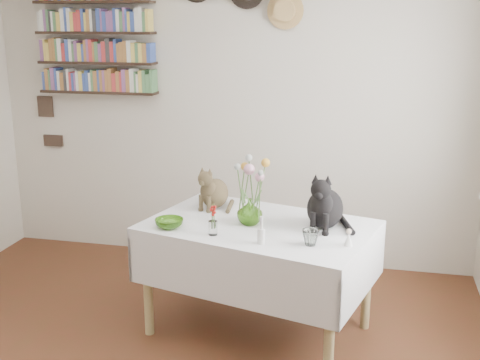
% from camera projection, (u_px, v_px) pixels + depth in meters
% --- Properties ---
extents(room, '(4.08, 4.58, 2.58)m').
position_uv_depth(room, '(114.00, 184.00, 2.79)').
color(room, '#5B2B1A').
rests_on(room, ground).
extents(dining_table, '(1.56, 1.21, 0.74)m').
position_uv_depth(dining_table, '(259.00, 251.00, 3.83)').
color(dining_table, white).
rests_on(dining_table, room).
extents(tabby_cat, '(0.27, 0.31, 0.30)m').
position_uv_depth(tabby_cat, '(215.00, 186.00, 4.09)').
color(tabby_cat, brown).
rests_on(tabby_cat, dining_table).
extents(black_cat, '(0.29, 0.34, 0.37)m').
position_uv_depth(black_cat, '(325.00, 198.00, 3.69)').
color(black_cat, black).
rests_on(black_cat, dining_table).
extents(flower_vase, '(0.20, 0.20, 0.17)m').
position_uv_depth(flower_vase, '(250.00, 212.00, 3.76)').
color(flower_vase, '#82C83E').
rests_on(flower_vase, dining_table).
extents(green_bowl, '(0.18, 0.18, 0.06)m').
position_uv_depth(green_bowl, '(169.00, 223.00, 3.72)').
color(green_bowl, '#82C83E').
rests_on(green_bowl, dining_table).
extents(drinking_glass, '(0.13, 0.13, 0.09)m').
position_uv_depth(drinking_glass, '(311.00, 237.00, 3.42)').
color(drinking_glass, white).
rests_on(drinking_glass, dining_table).
extents(candlestick, '(0.05, 0.05, 0.16)m').
position_uv_depth(candlestick, '(261.00, 235.00, 3.44)').
color(candlestick, white).
rests_on(candlestick, dining_table).
extents(berry_jar, '(0.05, 0.05, 0.22)m').
position_uv_depth(berry_jar, '(213.00, 220.00, 3.57)').
color(berry_jar, white).
rests_on(berry_jar, dining_table).
extents(porcelain_figurine, '(0.05, 0.05, 0.10)m').
position_uv_depth(porcelain_figurine, '(349.00, 238.00, 3.41)').
color(porcelain_figurine, white).
rests_on(porcelain_figurine, dining_table).
extents(flower_bouquet, '(0.17, 0.13, 0.39)m').
position_uv_depth(flower_bouquet, '(250.00, 172.00, 3.70)').
color(flower_bouquet, '#4C7233').
rests_on(flower_bouquet, flower_vase).
extents(bookshelf_unit, '(1.00, 0.16, 0.91)m').
position_uv_depth(bookshelf_unit, '(96.00, 37.00, 4.90)').
color(bookshelf_unit, black).
rests_on(bookshelf_unit, room).
extents(wall_art_plaques, '(0.21, 0.02, 0.44)m').
position_uv_depth(wall_art_plaques, '(49.00, 121.00, 5.27)').
color(wall_art_plaques, '#38281E').
rests_on(wall_art_plaques, room).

